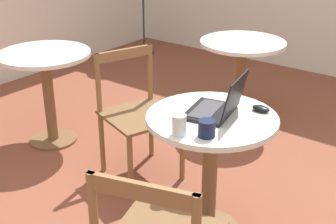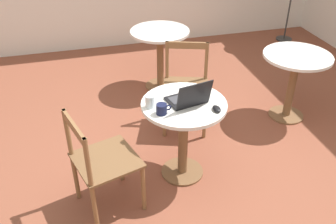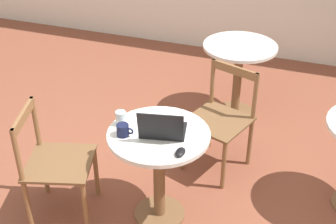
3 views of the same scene
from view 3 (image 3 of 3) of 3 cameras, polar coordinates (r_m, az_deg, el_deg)
The scene contains 9 objects.
ground_plane at distance 3.58m, azimuth -2.61°, elevation -13.13°, with size 16.00×16.00×0.00m, color brown.
cafe_table_near at distance 3.27m, azimuth -1.11°, elevation -5.28°, with size 0.70×0.70×0.75m.
cafe_table_far at distance 4.58m, azimuth 8.63°, elevation 5.94°, with size 0.70×0.70×0.75m.
chair_near_left at distance 3.46m, azimuth -13.74°, elevation -6.09°, with size 0.57×0.57×0.88m.
chair_near_back at distance 3.86m, azimuth 6.46°, elevation -0.89°, with size 0.58×0.58×0.88m.
laptop at distance 3.11m, azimuth -0.65°, elevation -2.07°, with size 0.35×0.32×0.23m.
mouse at distance 2.96m, azimuth 1.51°, elevation -4.91°, with size 0.06×0.10×0.03m.
mug at distance 3.12m, azimuth -5.50°, elevation -2.21°, with size 0.12×0.08×0.08m.
drinking_glass at distance 3.23m, azimuth -5.77°, elevation -0.76°, with size 0.07×0.07×0.10m.
Camera 3 is at (1.01, -2.33, 2.53)m, focal length 50.00 mm.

